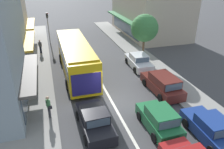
{
  "coord_description": "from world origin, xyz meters",
  "views": [
    {
      "loc": [
        -4.19,
        -13.61,
        9.27
      ],
      "look_at": [
        0.72,
        2.49,
        1.2
      ],
      "focal_mm": 35.0,
      "sensor_mm": 36.0,
      "label": 1
    }
  ],
  "objects_px": {
    "parked_sedan_kerb_front": "(211,129)",
    "parked_wagon_kerb_second": "(162,84)",
    "traffic_light_downstreet": "(48,23)",
    "street_tree_right": "(145,28)",
    "city_bus": "(76,56)",
    "pedestrian_with_handbag_near": "(48,106)",
    "hatchback_queue_gap_filler": "(159,120)",
    "pedestrian_browsing_midblock": "(40,46)",
    "parked_sedan_kerb_third": "(139,61)",
    "sedan_behind_bus_near": "(95,120)"
  },
  "relations": [
    {
      "from": "parked_sedan_kerb_front",
      "to": "parked_sedan_kerb_third",
      "type": "height_order",
      "value": "same"
    },
    {
      "from": "city_bus",
      "to": "sedan_behind_bus_near",
      "type": "relative_size",
      "value": 2.56
    },
    {
      "from": "city_bus",
      "to": "parked_sedan_kerb_front",
      "type": "bearing_deg",
      "value": -61.28
    },
    {
      "from": "sedan_behind_bus_near",
      "to": "traffic_light_downstreet",
      "type": "relative_size",
      "value": 1.01
    },
    {
      "from": "parked_sedan_kerb_front",
      "to": "parked_wagon_kerb_second",
      "type": "relative_size",
      "value": 0.93
    },
    {
      "from": "street_tree_right",
      "to": "parked_sedan_kerb_front",
      "type": "bearing_deg",
      "value": -96.12
    },
    {
      "from": "city_bus",
      "to": "street_tree_right",
      "type": "height_order",
      "value": "street_tree_right"
    },
    {
      "from": "pedestrian_with_handbag_near",
      "to": "hatchback_queue_gap_filler",
      "type": "bearing_deg",
      "value": -25.19
    },
    {
      "from": "street_tree_right",
      "to": "parked_sedan_kerb_third",
      "type": "bearing_deg",
      "value": -125.95
    },
    {
      "from": "street_tree_right",
      "to": "pedestrian_browsing_midblock",
      "type": "bearing_deg",
      "value": 154.03
    },
    {
      "from": "traffic_light_downstreet",
      "to": "pedestrian_with_handbag_near",
      "type": "height_order",
      "value": "traffic_light_downstreet"
    },
    {
      "from": "hatchback_queue_gap_filler",
      "to": "parked_sedan_kerb_third",
      "type": "height_order",
      "value": "hatchback_queue_gap_filler"
    },
    {
      "from": "parked_sedan_kerb_third",
      "to": "pedestrian_browsing_midblock",
      "type": "bearing_deg",
      "value": 143.75
    },
    {
      "from": "parked_sedan_kerb_third",
      "to": "traffic_light_downstreet",
      "type": "distance_m",
      "value": 14.37
    },
    {
      "from": "parked_sedan_kerb_front",
      "to": "pedestrian_browsing_midblock",
      "type": "bearing_deg",
      "value": 117.69
    },
    {
      "from": "city_bus",
      "to": "pedestrian_browsing_midblock",
      "type": "height_order",
      "value": "city_bus"
    },
    {
      "from": "street_tree_right",
      "to": "pedestrian_with_handbag_near",
      "type": "height_order",
      "value": "street_tree_right"
    },
    {
      "from": "traffic_light_downstreet",
      "to": "pedestrian_browsing_midblock",
      "type": "height_order",
      "value": "traffic_light_downstreet"
    },
    {
      "from": "city_bus",
      "to": "parked_sedan_kerb_front",
      "type": "distance_m",
      "value": 13.25
    },
    {
      "from": "traffic_light_downstreet",
      "to": "street_tree_right",
      "type": "relative_size",
      "value": 0.82
    },
    {
      "from": "street_tree_right",
      "to": "pedestrian_with_handbag_near",
      "type": "bearing_deg",
      "value": -142.27
    },
    {
      "from": "hatchback_queue_gap_filler",
      "to": "parked_sedan_kerb_third",
      "type": "distance_m",
      "value": 9.92
    },
    {
      "from": "parked_sedan_kerb_third",
      "to": "pedestrian_with_handbag_near",
      "type": "xyz_separation_m",
      "value": [
        -9.32,
        -6.43,
        0.4
      ]
    },
    {
      "from": "pedestrian_with_handbag_near",
      "to": "city_bus",
      "type": "bearing_deg",
      "value": 66.99
    },
    {
      "from": "traffic_light_downstreet",
      "to": "pedestrian_with_handbag_near",
      "type": "bearing_deg",
      "value": -92.64
    },
    {
      "from": "parked_wagon_kerb_second",
      "to": "street_tree_right",
      "type": "relative_size",
      "value": 0.89
    },
    {
      "from": "traffic_light_downstreet",
      "to": "street_tree_right",
      "type": "bearing_deg",
      "value": -44.45
    },
    {
      "from": "sedan_behind_bus_near",
      "to": "hatchback_queue_gap_filler",
      "type": "distance_m",
      "value": 4.1
    },
    {
      "from": "traffic_light_downstreet",
      "to": "parked_wagon_kerb_second",
      "type": "bearing_deg",
      "value": -63.52
    },
    {
      "from": "pedestrian_browsing_midblock",
      "to": "traffic_light_downstreet",
      "type": "bearing_deg",
      "value": 73.24
    },
    {
      "from": "hatchback_queue_gap_filler",
      "to": "pedestrian_browsing_midblock",
      "type": "height_order",
      "value": "pedestrian_browsing_midblock"
    },
    {
      "from": "hatchback_queue_gap_filler",
      "to": "sedan_behind_bus_near",
      "type": "bearing_deg",
      "value": 162.99
    },
    {
      "from": "pedestrian_with_handbag_near",
      "to": "pedestrian_browsing_midblock",
      "type": "height_order",
      "value": "same"
    },
    {
      "from": "hatchback_queue_gap_filler",
      "to": "parked_wagon_kerb_second",
      "type": "xyz_separation_m",
      "value": [
        2.53,
        4.19,
        0.04
      ]
    },
    {
      "from": "sedan_behind_bus_near",
      "to": "hatchback_queue_gap_filler",
      "type": "bearing_deg",
      "value": -17.01
    },
    {
      "from": "sedan_behind_bus_near",
      "to": "street_tree_right",
      "type": "height_order",
      "value": "street_tree_right"
    },
    {
      "from": "city_bus",
      "to": "street_tree_right",
      "type": "distance_m",
      "value": 8.07
    },
    {
      "from": "city_bus",
      "to": "pedestrian_browsing_midblock",
      "type": "relative_size",
      "value": 6.66
    },
    {
      "from": "city_bus",
      "to": "parked_wagon_kerb_second",
      "type": "distance_m",
      "value": 8.56
    },
    {
      "from": "sedan_behind_bus_near",
      "to": "parked_wagon_kerb_second",
      "type": "distance_m",
      "value": 7.1
    },
    {
      "from": "sedan_behind_bus_near",
      "to": "city_bus",
      "type": "bearing_deg",
      "value": 88.98
    },
    {
      "from": "hatchback_queue_gap_filler",
      "to": "pedestrian_with_handbag_near",
      "type": "distance_m",
      "value": 7.34
    },
    {
      "from": "parked_wagon_kerb_second",
      "to": "parked_sedan_kerb_third",
      "type": "distance_m",
      "value": 5.37
    },
    {
      "from": "parked_wagon_kerb_second",
      "to": "pedestrian_browsing_midblock",
      "type": "bearing_deg",
      "value": 127.49
    },
    {
      "from": "city_bus",
      "to": "pedestrian_with_handbag_near",
      "type": "height_order",
      "value": "city_bus"
    },
    {
      "from": "traffic_light_downstreet",
      "to": "parked_sedan_kerb_front",
      "type": "bearing_deg",
      "value": -69.65
    },
    {
      "from": "parked_sedan_kerb_third",
      "to": "street_tree_right",
      "type": "height_order",
      "value": "street_tree_right"
    },
    {
      "from": "street_tree_right",
      "to": "pedestrian_browsing_midblock",
      "type": "relative_size",
      "value": 3.16
    },
    {
      "from": "sedan_behind_bus_near",
      "to": "street_tree_right",
      "type": "relative_size",
      "value": 0.83
    },
    {
      "from": "city_bus",
      "to": "street_tree_right",
      "type": "bearing_deg",
      "value": 10.61
    }
  ]
}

